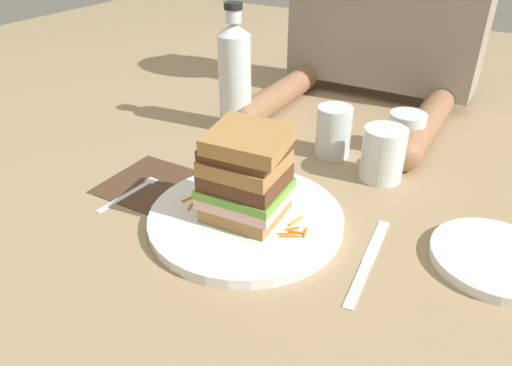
# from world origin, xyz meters

# --- Properties ---
(ground_plane) EXTENTS (3.00, 3.00, 0.00)m
(ground_plane) POSITION_xyz_m (0.00, 0.00, 0.00)
(ground_plane) COLOR #9E8460
(main_plate) EXTENTS (0.29, 0.29, 0.02)m
(main_plate) POSITION_xyz_m (0.00, -0.00, 0.01)
(main_plate) COLOR white
(main_plate) RESTS_ON ground_plane
(sandwich) EXTENTS (0.13, 0.12, 0.14)m
(sandwich) POSITION_xyz_m (0.00, -0.00, 0.08)
(sandwich) COLOR #A87A42
(sandwich) RESTS_ON main_plate
(carrot_shred_0) EXTENTS (0.01, 0.02, 0.00)m
(carrot_shred_0) POSITION_xyz_m (-0.08, -0.03, 0.02)
(carrot_shred_0) COLOR orange
(carrot_shred_0) RESTS_ON main_plate
(carrot_shred_1) EXTENTS (0.01, 0.02, 0.00)m
(carrot_shred_1) POSITION_xyz_m (-0.09, 0.01, 0.02)
(carrot_shred_1) COLOR orange
(carrot_shred_1) RESTS_ON main_plate
(carrot_shred_2) EXTENTS (0.01, 0.03, 0.00)m
(carrot_shred_2) POSITION_xyz_m (-0.10, -0.01, 0.02)
(carrot_shred_2) COLOR orange
(carrot_shred_2) RESTS_ON main_plate
(carrot_shred_3) EXTENTS (0.02, 0.00, 0.00)m
(carrot_shred_3) POSITION_xyz_m (-0.07, -0.01, 0.02)
(carrot_shred_3) COLOR orange
(carrot_shred_3) RESTS_ON main_plate
(carrot_shred_4) EXTENTS (0.02, 0.01, 0.00)m
(carrot_shred_4) POSITION_xyz_m (-0.09, 0.01, 0.02)
(carrot_shred_4) COLOR orange
(carrot_shred_4) RESTS_ON main_plate
(carrot_shred_5) EXTENTS (0.01, 0.03, 0.00)m
(carrot_shred_5) POSITION_xyz_m (-0.08, 0.01, 0.02)
(carrot_shred_5) COLOR orange
(carrot_shred_5) RESTS_ON main_plate
(carrot_shred_6) EXTENTS (0.02, 0.03, 0.00)m
(carrot_shred_6) POSITION_xyz_m (-0.09, 0.00, 0.02)
(carrot_shred_6) COLOR orange
(carrot_shred_6) RESTS_ON main_plate
(carrot_shred_7) EXTENTS (0.02, 0.01, 0.00)m
(carrot_shred_7) POSITION_xyz_m (-0.07, -0.01, 0.02)
(carrot_shred_7) COLOR orange
(carrot_shred_7) RESTS_ON main_plate
(carrot_shred_8) EXTENTS (0.01, 0.02, 0.00)m
(carrot_shred_8) POSITION_xyz_m (0.10, 0.00, 0.02)
(carrot_shred_8) COLOR orange
(carrot_shred_8) RESTS_ON main_plate
(carrot_shred_9) EXTENTS (0.02, 0.01, 0.00)m
(carrot_shred_9) POSITION_xyz_m (0.09, -0.01, 0.02)
(carrot_shred_9) COLOR orange
(carrot_shred_9) RESTS_ON main_plate
(carrot_shred_10) EXTENTS (0.03, 0.02, 0.00)m
(carrot_shred_10) POSITION_xyz_m (0.08, -0.02, 0.02)
(carrot_shred_10) COLOR orange
(carrot_shred_10) RESTS_ON main_plate
(carrot_shred_11) EXTENTS (0.02, 0.02, 0.00)m
(carrot_shred_11) POSITION_xyz_m (0.08, -0.00, 0.02)
(carrot_shred_11) COLOR orange
(carrot_shred_11) RESTS_ON main_plate
(carrot_shred_12) EXTENTS (0.01, 0.03, 0.00)m
(carrot_shred_12) POSITION_xyz_m (0.07, 0.02, 0.02)
(carrot_shred_12) COLOR orange
(carrot_shred_12) RESTS_ON main_plate
(carrot_shred_13) EXTENTS (0.02, 0.02, 0.00)m
(carrot_shred_13) POSITION_xyz_m (0.08, -0.01, 0.02)
(carrot_shred_13) COLOR orange
(carrot_shred_13) RESTS_ON main_plate
(napkin_dark) EXTENTS (0.14, 0.15, 0.00)m
(napkin_dark) POSITION_xyz_m (-0.21, 0.01, 0.00)
(napkin_dark) COLOR #4C3323
(napkin_dark) RESTS_ON ground_plane
(fork) EXTENTS (0.03, 0.17, 0.00)m
(fork) POSITION_xyz_m (-0.21, -0.01, 0.00)
(fork) COLOR silver
(fork) RESTS_ON napkin_dark
(knife) EXTENTS (0.03, 0.20, 0.00)m
(knife) POSITION_xyz_m (0.19, 0.00, 0.00)
(knife) COLOR silver
(knife) RESTS_ON ground_plane
(juice_glass) EXTENTS (0.07, 0.07, 0.09)m
(juice_glass) POSITION_xyz_m (0.13, 0.24, 0.04)
(juice_glass) COLOR white
(juice_glass) RESTS_ON ground_plane
(water_bottle) EXTENTS (0.07, 0.07, 0.26)m
(water_bottle) POSITION_xyz_m (-0.20, 0.29, 0.11)
(water_bottle) COLOR silver
(water_bottle) RESTS_ON ground_plane
(empty_tumbler_0) EXTENTS (0.07, 0.07, 0.10)m
(empty_tumbler_0) POSITION_xyz_m (0.02, 0.28, 0.05)
(empty_tumbler_0) COLOR silver
(empty_tumbler_0) RESTS_ON ground_plane
(empty_tumbler_1) EXTENTS (0.07, 0.07, 0.08)m
(empty_tumbler_1) POSITION_xyz_m (0.14, 0.36, 0.04)
(empty_tumbler_1) COLOR silver
(empty_tumbler_1) RESTS_ON ground_plane
(side_plate) EXTENTS (0.17, 0.17, 0.01)m
(side_plate) POSITION_xyz_m (0.34, 0.09, 0.01)
(side_plate) COLOR white
(side_plate) RESTS_ON ground_plane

